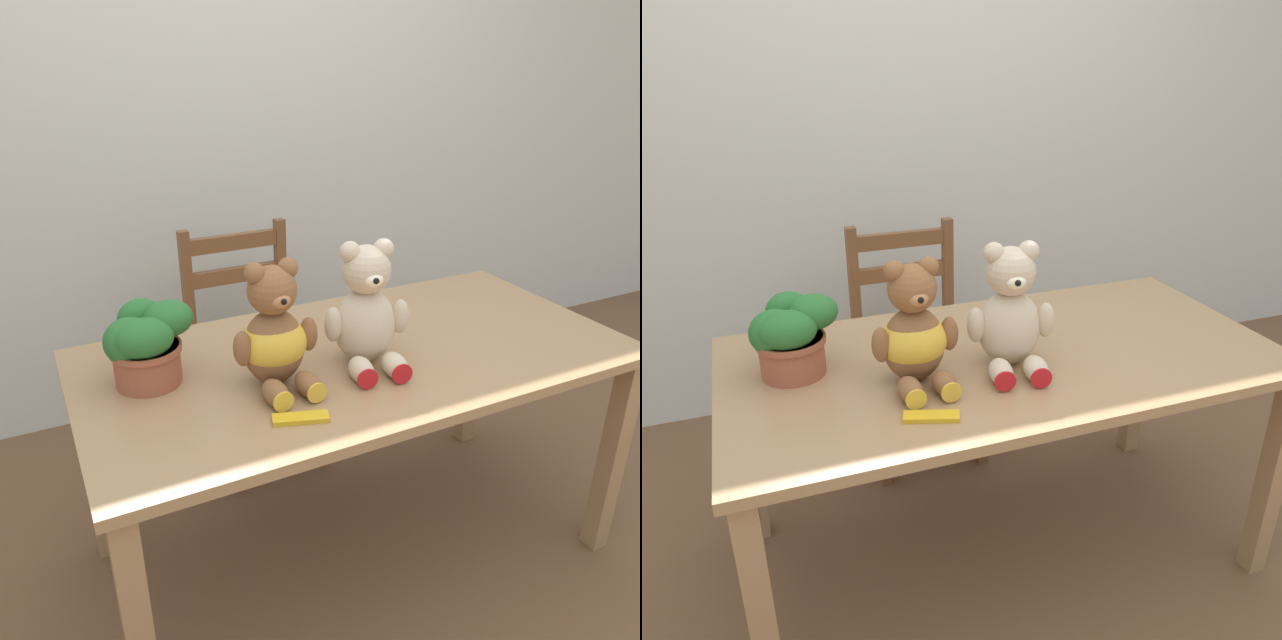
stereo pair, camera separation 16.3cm
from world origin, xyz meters
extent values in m
plane|color=brown|center=(0.00, 0.00, 0.00)|extent=(16.00, 16.00, 0.00)
cube|color=silver|center=(0.00, 1.62, 1.30)|extent=(8.00, 0.04, 2.60)
cube|color=#9E7A51|center=(0.00, 0.40, 0.71)|extent=(1.57, 0.79, 0.03)
cube|color=#9E7A51|center=(-0.74, 0.05, 0.35)|extent=(0.06, 0.06, 0.70)
cube|color=#9E7A51|center=(0.74, 0.05, 0.35)|extent=(0.06, 0.06, 0.70)
cube|color=#9E7A51|center=(-0.74, 0.74, 0.35)|extent=(0.06, 0.06, 0.70)
cube|color=#9E7A51|center=(0.74, 0.74, 0.35)|extent=(0.06, 0.06, 0.70)
cube|color=brown|center=(-0.07, 1.06, 0.44)|extent=(0.43, 0.44, 0.03)
cube|color=brown|center=(0.13, 0.86, 0.21)|extent=(0.04, 0.04, 0.42)
cube|color=brown|center=(-0.27, 0.86, 0.21)|extent=(0.04, 0.04, 0.42)
cube|color=brown|center=(0.13, 1.26, 0.45)|extent=(0.04, 0.04, 0.90)
cube|color=brown|center=(-0.27, 1.26, 0.45)|extent=(0.04, 0.04, 0.90)
cube|color=brown|center=(-0.07, 1.26, 0.83)|extent=(0.35, 0.03, 0.06)
cube|color=brown|center=(-0.07, 1.26, 0.70)|extent=(0.35, 0.03, 0.06)
ellipsoid|color=brown|center=(-0.28, 0.34, 0.83)|extent=(0.17, 0.14, 0.20)
sphere|color=brown|center=(-0.28, 0.34, 0.98)|extent=(0.13, 0.13, 0.13)
sphere|color=brown|center=(-0.24, 0.35, 1.04)|extent=(0.05, 0.05, 0.05)
sphere|color=brown|center=(-0.32, 0.34, 1.04)|extent=(0.05, 0.05, 0.05)
ellipsoid|color=#B2794C|center=(-0.28, 0.30, 0.98)|extent=(0.05, 0.05, 0.04)
sphere|color=black|center=(-0.28, 0.28, 0.98)|extent=(0.02, 0.02, 0.02)
ellipsoid|color=brown|center=(-0.19, 0.33, 0.85)|extent=(0.05, 0.05, 0.09)
ellipsoid|color=brown|center=(-0.37, 0.33, 0.85)|extent=(0.05, 0.05, 0.09)
ellipsoid|color=brown|center=(-0.23, 0.24, 0.76)|extent=(0.06, 0.10, 0.06)
cylinder|color=gold|center=(-0.23, 0.19, 0.76)|extent=(0.05, 0.01, 0.05)
ellipsoid|color=brown|center=(-0.32, 0.24, 0.76)|extent=(0.06, 0.10, 0.06)
cylinder|color=gold|center=(-0.32, 0.19, 0.76)|extent=(0.05, 0.01, 0.05)
ellipsoid|color=gold|center=(-0.28, 0.34, 0.84)|extent=(0.18, 0.16, 0.15)
ellipsoid|color=beige|center=(-0.01, 0.34, 0.84)|extent=(0.19, 0.17, 0.21)
sphere|color=beige|center=(-0.01, 0.34, 1.00)|extent=(0.13, 0.13, 0.13)
sphere|color=beige|center=(0.03, 0.34, 1.05)|extent=(0.06, 0.06, 0.06)
sphere|color=beige|center=(-0.06, 0.35, 1.05)|extent=(0.06, 0.06, 0.06)
ellipsoid|color=white|center=(-0.02, 0.30, 0.99)|extent=(0.06, 0.06, 0.04)
sphere|color=black|center=(-0.02, 0.27, 0.99)|extent=(0.02, 0.02, 0.02)
ellipsoid|color=beige|center=(0.08, 0.31, 0.86)|extent=(0.06, 0.06, 0.10)
ellipsoid|color=beige|center=(-0.11, 0.34, 0.86)|extent=(0.06, 0.06, 0.10)
ellipsoid|color=beige|center=(0.02, 0.23, 0.76)|extent=(0.08, 0.11, 0.06)
cylinder|color=red|center=(0.01, 0.18, 0.76)|extent=(0.06, 0.02, 0.06)
ellipsoid|color=beige|center=(-0.08, 0.25, 0.76)|extent=(0.08, 0.11, 0.06)
cylinder|color=red|center=(-0.09, 0.20, 0.76)|extent=(0.06, 0.02, 0.06)
cylinder|color=#9E5138|center=(-0.58, 0.48, 0.78)|extent=(0.17, 0.17, 0.11)
cylinder|color=#9E5138|center=(-0.58, 0.48, 0.83)|extent=(0.18, 0.18, 0.02)
ellipsoid|color=#286B2D|center=(-0.51, 0.49, 0.90)|extent=(0.13, 0.12, 0.09)
ellipsoid|color=#286B2D|center=(-0.57, 0.55, 0.88)|extent=(0.12, 0.09, 0.11)
ellipsoid|color=#286B2D|center=(-0.61, 0.48, 0.86)|extent=(0.13, 0.12, 0.12)
ellipsoid|color=#286B2D|center=(-0.58, 0.45, 0.87)|extent=(0.15, 0.11, 0.10)
cube|color=gold|center=(-0.30, 0.14, 0.74)|extent=(0.14, 0.08, 0.01)
camera|label=1|loc=(-0.81, -0.99, 1.54)|focal=35.00mm
camera|label=2|loc=(-0.66, -1.06, 1.54)|focal=35.00mm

